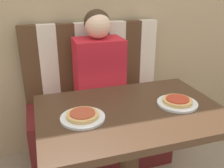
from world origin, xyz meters
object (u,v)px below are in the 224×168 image
(plate_right, at_px, (177,103))
(pizza_right, at_px, (177,101))
(person, at_px, (99,63))
(plate_left, at_px, (83,118))
(pizza_left, at_px, (83,115))

(plate_right, xyz_separation_m, pizza_right, (0.00, 0.00, 0.02))
(person, height_order, plate_left, person)
(plate_right, xyz_separation_m, pizza_left, (-0.49, 0.00, 0.02))
(pizza_right, bearing_deg, person, 110.95)
(plate_left, bearing_deg, pizza_left, 180.00)
(pizza_right, bearing_deg, plate_left, 180.00)
(plate_left, xyz_separation_m, pizza_left, (-0.00, 0.00, 0.02))
(plate_right, relative_size, pizza_right, 1.39)
(person, distance_m, pizza_right, 0.69)
(plate_left, distance_m, plate_right, 0.49)
(plate_left, xyz_separation_m, pizza_right, (0.49, 0.00, 0.02))
(person, relative_size, plate_left, 3.32)
(person, bearing_deg, plate_left, -110.95)
(plate_right, height_order, pizza_right, pizza_right)
(plate_right, height_order, pizza_left, pizza_left)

